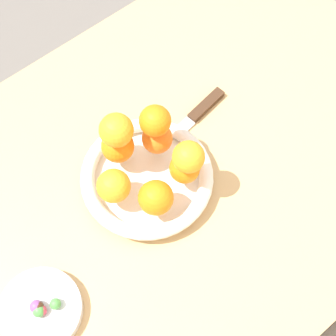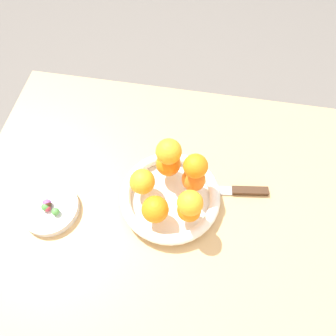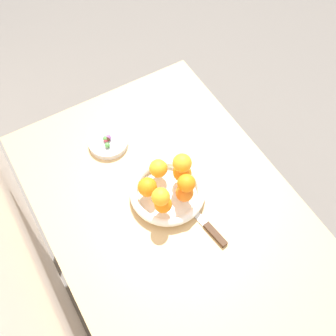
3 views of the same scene
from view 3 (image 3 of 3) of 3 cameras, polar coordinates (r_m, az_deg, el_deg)
ground_plane at (r=2.03m, az=0.36°, el=-14.97°), size 6.00×6.00×0.00m
dining_table at (r=1.42m, az=0.50°, el=-7.22°), size 1.10×0.76×0.74m
fruit_bowl at (r=1.34m, az=-0.08°, el=-3.32°), size 0.24×0.24×0.04m
candy_dish at (r=1.48m, az=-8.08°, el=3.52°), size 0.14×0.14×0.02m
orange_0 at (r=1.30m, az=-2.80°, el=-2.60°), size 0.06×0.06×0.06m
orange_1 at (r=1.27m, az=-0.63°, el=-4.99°), size 0.05×0.05×0.05m
orange_2 at (r=1.29m, az=2.30°, el=-3.45°), size 0.06×0.06×0.06m
orange_3 at (r=1.33m, az=1.94°, el=-0.63°), size 0.06×0.06×0.06m
orange_4 at (r=1.33m, az=-1.32°, el=-0.06°), size 0.06×0.06×0.06m
orange_5 at (r=1.24m, az=2.43°, el=-1.96°), size 0.06×0.06×0.06m
orange_6 at (r=1.22m, az=-1.11°, el=-3.77°), size 0.06×0.06×0.06m
orange_7 at (r=1.27m, az=1.93°, el=0.67°), size 0.06×0.06×0.06m
candy_ball_0 at (r=1.44m, az=-8.21°, el=3.08°), size 0.02×0.02×0.02m
candy_ball_1 at (r=1.46m, az=-8.12°, el=4.09°), size 0.02×0.02×0.02m
candy_ball_2 at (r=1.46m, az=-8.16°, el=4.02°), size 0.02×0.02×0.02m
candy_ball_3 at (r=1.46m, az=-8.42°, el=3.96°), size 0.02×0.02×0.02m
candy_ball_4 at (r=1.46m, az=-8.42°, el=3.77°), size 0.02×0.02×0.02m
knife at (r=1.32m, az=4.65°, el=-7.08°), size 0.26×0.06×0.01m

